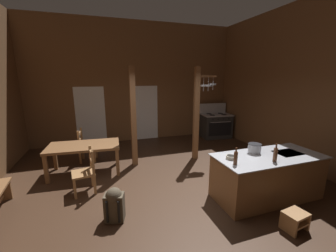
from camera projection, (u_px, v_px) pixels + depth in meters
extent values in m
cube|color=#382316|center=(172.00, 194.00, 4.51)|extent=(8.21, 8.85, 0.10)
cube|color=brown|center=(136.00, 83.00, 7.79)|extent=(8.21, 0.14, 4.31)
cube|color=brown|center=(318.00, 86.00, 5.15)|extent=(0.14, 8.85, 4.31)
cube|color=white|center=(91.00, 116.00, 7.48)|extent=(1.00, 0.01, 2.05)
cube|color=white|center=(147.00, 113.00, 8.09)|extent=(0.84, 0.01, 2.05)
cube|color=brown|center=(267.00, 177.00, 4.22)|extent=(2.11, 0.92, 0.87)
cube|color=#A8AAB2|center=(269.00, 156.00, 4.12)|extent=(2.17, 0.99, 0.02)
cube|color=black|center=(288.00, 153.00, 4.26)|extent=(0.52, 0.41, 0.00)
cube|color=black|center=(250.00, 184.00, 4.70)|extent=(2.00, 0.06, 0.10)
cube|color=#292929|center=(216.00, 126.00, 8.45)|extent=(1.16, 0.85, 0.90)
cube|color=black|center=(220.00, 129.00, 8.09)|extent=(0.93, 0.09, 0.52)
cylinder|color=#A8AAB2|center=(221.00, 122.00, 8.00)|extent=(0.82, 0.10, 0.02)
cube|color=#A8AAB2|center=(216.00, 115.00, 8.34)|extent=(1.21, 0.90, 0.03)
cube|color=#A8AAB2|center=(213.00, 108.00, 8.63)|extent=(1.14, 0.14, 0.40)
cylinder|color=black|center=(224.00, 115.00, 8.25)|extent=(0.22, 0.22, 0.01)
cylinder|color=black|center=(212.00, 115.00, 8.14)|extent=(0.22, 0.22, 0.01)
cylinder|color=black|center=(220.00, 113.00, 8.53)|extent=(0.22, 0.22, 0.01)
cylinder|color=black|center=(209.00, 114.00, 8.42)|extent=(0.22, 0.22, 0.01)
cylinder|color=black|center=(229.00, 119.00, 8.06)|extent=(0.05, 0.03, 0.04)
cylinder|color=black|center=(224.00, 119.00, 8.01)|extent=(0.05, 0.03, 0.04)
cylinder|color=black|center=(218.00, 119.00, 7.96)|extent=(0.05, 0.03, 0.04)
cylinder|color=black|center=(213.00, 119.00, 7.91)|extent=(0.05, 0.03, 0.04)
cube|color=brown|center=(196.00, 114.00, 6.04)|extent=(0.15, 0.15, 2.66)
cube|color=brown|center=(205.00, 76.00, 5.85)|extent=(0.62, 0.14, 0.06)
cylinder|color=#A8AAB2|center=(204.00, 81.00, 5.86)|extent=(0.01, 0.01, 0.24)
cylinder|color=#A8AAB2|center=(204.00, 86.00, 5.90)|extent=(0.19, 0.19, 0.04)
cylinder|color=#A8AAB2|center=(203.00, 89.00, 5.91)|extent=(0.02, 0.02, 0.14)
cylinder|color=#A8AAB2|center=(208.00, 81.00, 5.89)|extent=(0.01, 0.01, 0.24)
cylinder|color=#A8AAB2|center=(208.00, 86.00, 5.93)|extent=(0.26, 0.26, 0.04)
cylinder|color=#A8AAB2|center=(208.00, 89.00, 5.94)|extent=(0.02, 0.02, 0.14)
cylinder|color=#A8AAB2|center=(213.00, 80.00, 5.92)|extent=(0.01, 0.01, 0.21)
cylinder|color=#A8AAB2|center=(213.00, 84.00, 5.95)|extent=(0.19, 0.19, 0.04)
cylinder|color=#A8AAB2|center=(213.00, 87.00, 5.97)|extent=(0.02, 0.02, 0.14)
cube|color=brown|center=(133.00, 118.00, 5.59)|extent=(0.14, 0.14, 2.66)
cube|color=#9E7044|center=(296.00, 214.00, 3.33)|extent=(0.40, 0.33, 0.04)
cube|color=#9E7044|center=(288.00, 225.00, 3.29)|extent=(0.08, 0.28, 0.26)
cube|color=#9E7044|center=(301.00, 219.00, 3.43)|extent=(0.08, 0.28, 0.26)
cube|color=#9E7044|center=(295.00, 222.00, 3.36)|extent=(0.36, 0.32, 0.03)
cube|color=brown|center=(84.00, 146.00, 5.24)|extent=(1.76, 1.01, 0.06)
cube|color=brown|center=(55.00, 157.00, 5.50)|extent=(0.09, 0.09, 0.68)
cube|color=brown|center=(117.00, 152.00, 5.88)|extent=(0.09, 0.09, 0.68)
cube|color=brown|center=(46.00, 170.00, 4.77)|extent=(0.09, 0.09, 0.68)
cube|color=brown|center=(118.00, 163.00, 5.15)|extent=(0.09, 0.09, 0.68)
cube|color=#9E7044|center=(88.00, 147.00, 6.05)|extent=(0.49, 0.49, 0.04)
cube|color=#9E7044|center=(96.00, 151.00, 6.32)|extent=(0.06, 0.06, 0.41)
cube|color=#9E7044|center=(95.00, 156.00, 5.95)|extent=(0.06, 0.06, 0.41)
cube|color=#9E7044|center=(82.00, 143.00, 6.19)|extent=(0.06, 0.06, 0.95)
cube|color=#9E7044|center=(79.00, 148.00, 5.82)|extent=(0.06, 0.06, 0.95)
cube|color=#9E7044|center=(80.00, 133.00, 5.92)|extent=(0.08, 0.38, 0.07)
cube|color=#9E7044|center=(80.00, 140.00, 5.96)|extent=(0.08, 0.38, 0.07)
cube|color=#9E7044|center=(83.00, 173.00, 4.39)|extent=(0.50, 0.50, 0.04)
cube|color=#9E7044|center=(75.00, 189.00, 4.19)|extent=(0.06, 0.06, 0.41)
cube|color=#9E7044|center=(74.00, 181.00, 4.52)|extent=(0.06, 0.06, 0.41)
cube|color=#9E7044|center=(94.00, 173.00, 4.29)|extent=(0.06, 0.06, 0.95)
cube|color=#9E7044|center=(91.00, 166.00, 4.62)|extent=(0.06, 0.06, 0.95)
cube|color=#9E7044|center=(91.00, 153.00, 4.37)|extent=(0.09, 0.38, 0.07)
cube|color=#9E7044|center=(92.00, 162.00, 4.42)|extent=(0.09, 0.38, 0.07)
cube|color=brown|center=(2.00, 191.00, 4.15)|extent=(0.31, 0.08, 0.40)
cube|color=#4C4233|center=(115.00, 207.00, 3.56)|extent=(0.37, 0.30, 0.48)
cube|color=#4C4233|center=(116.00, 206.00, 3.70)|extent=(0.23, 0.12, 0.17)
cylinder|color=black|center=(107.00, 212.00, 3.44)|extent=(0.05, 0.05, 0.38)
cylinder|color=black|center=(119.00, 212.00, 3.44)|extent=(0.05, 0.05, 0.38)
sphere|color=#4C4233|center=(114.00, 196.00, 3.51)|extent=(0.34, 0.34, 0.27)
cylinder|color=#A8AAB2|center=(255.00, 148.00, 4.25)|extent=(0.25, 0.25, 0.18)
cylinder|color=black|center=(255.00, 144.00, 4.23)|extent=(0.26, 0.26, 0.01)
cylinder|color=#A8AAB2|center=(249.00, 147.00, 4.20)|extent=(0.05, 0.02, 0.02)
cylinder|color=#A8AAB2|center=(260.00, 146.00, 4.28)|extent=(0.05, 0.02, 0.02)
cylinder|color=#B2A893|center=(231.00, 157.00, 3.94)|extent=(0.18, 0.18, 0.06)
cylinder|color=black|center=(231.00, 156.00, 3.93)|extent=(0.15, 0.15, 0.00)
cylinder|color=#56331E|center=(236.00, 158.00, 3.67)|extent=(0.07, 0.07, 0.23)
cylinder|color=#56331E|center=(236.00, 150.00, 3.63)|extent=(0.03, 0.03, 0.08)
cylinder|color=#56331E|center=(275.00, 155.00, 3.80)|extent=(0.07, 0.07, 0.25)
cylinder|color=#56331E|center=(276.00, 146.00, 3.76)|extent=(0.03, 0.03, 0.09)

